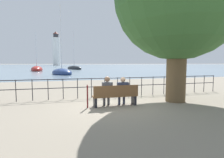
% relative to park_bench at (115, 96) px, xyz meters
% --- Properties ---
extents(ground_plane, '(1000.00, 1000.00, 0.00)m').
position_rel_park_bench_xyz_m(ground_plane, '(0.00, 0.06, -0.44)').
color(ground_plane, gray).
extents(harbor_water, '(600.00, 300.00, 0.01)m').
position_rel_park_bench_xyz_m(harbor_water, '(0.00, 161.71, -0.43)').
color(harbor_water, slate).
rests_on(harbor_water, ground_plane).
extents(park_bench, '(1.94, 0.45, 0.90)m').
position_rel_park_bench_xyz_m(park_bench, '(0.00, 0.00, 0.00)').
color(park_bench, brown).
rests_on(park_bench, ground_plane).
extents(seated_person_left, '(0.42, 0.35, 1.27)m').
position_rel_park_bench_xyz_m(seated_person_left, '(-0.35, 0.08, 0.26)').
color(seated_person_left, '#4C4C51').
rests_on(seated_person_left, ground_plane).
extents(seated_person_right, '(0.49, 0.35, 1.23)m').
position_rel_park_bench_xyz_m(seated_person_right, '(0.35, 0.08, 0.24)').
color(seated_person_right, '#2D3347').
rests_on(seated_person_right, ground_plane).
extents(promenade_railing, '(14.48, 0.04, 1.05)m').
position_rel_park_bench_xyz_m(promenade_railing, '(0.00, 2.07, 0.26)').
color(promenade_railing, black).
rests_on(promenade_railing, ground_plane).
extents(closed_umbrella, '(0.09, 0.09, 0.98)m').
position_rel_park_bench_xyz_m(closed_umbrella, '(-1.20, -0.02, 0.11)').
color(closed_umbrella, maroon).
rests_on(closed_umbrella, ground_plane).
extents(sailboat_0, '(4.45, 5.90, 11.55)m').
position_rel_park_bench_xyz_m(sailboat_0, '(-2.51, 22.40, -0.09)').
color(sailboat_0, navy).
rests_on(sailboat_0, ground_plane).
extents(sailboat_1, '(5.13, 8.45, 11.77)m').
position_rel_park_bench_xyz_m(sailboat_1, '(0.73, 46.59, -0.08)').
color(sailboat_1, black).
rests_on(sailboat_1, ground_plane).
extents(sailboat_2, '(3.33, 6.63, 9.67)m').
position_rel_park_bench_xyz_m(sailboat_2, '(-8.40, 37.42, -0.07)').
color(sailboat_2, maroon).
rests_on(sailboat_2, ground_plane).
extents(harbor_lighthouse, '(5.53, 5.53, 26.43)m').
position_rel_park_bench_xyz_m(harbor_lighthouse, '(-7.94, 137.21, 11.86)').
color(harbor_lighthouse, white).
rests_on(harbor_lighthouse, ground_plane).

